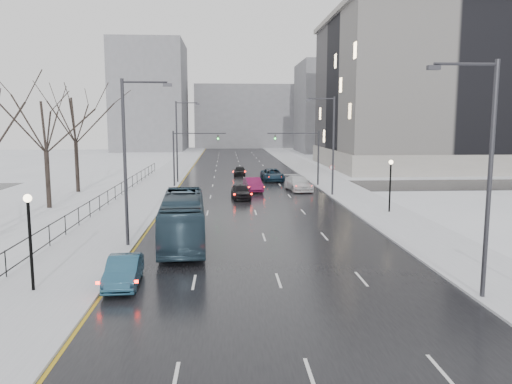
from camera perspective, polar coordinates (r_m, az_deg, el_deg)
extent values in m
cube|color=black|center=(70.21, -1.49, 1.90)|extent=(16.00, 150.00, 0.04)
cube|color=black|center=(58.31, -1.06, 0.64)|extent=(130.00, 10.00, 0.04)
cube|color=silver|center=(70.62, -10.03, 1.86)|extent=(5.00, 150.00, 0.16)
cube|color=silver|center=(71.35, 6.98, 1.99)|extent=(5.00, 150.00, 0.16)
cube|color=white|center=(72.32, -17.54, 1.74)|extent=(14.00, 150.00, 0.12)
cube|color=black|center=(41.59, -18.14, -0.82)|extent=(0.04, 70.00, 0.05)
cube|color=black|center=(41.75, -18.08, -2.18)|extent=(0.04, 70.00, 0.05)
cylinder|color=black|center=(41.68, -18.11, -1.64)|extent=(0.06, 0.06, 1.30)
cylinder|color=#2D2D33|center=(22.70, 25.13, 0.88)|extent=(0.20, 0.20, 10.00)
cylinder|color=#2D2D33|center=(22.08, 22.85, 13.33)|extent=(2.60, 0.12, 0.12)
cube|color=#2D2D33|center=(21.54, 19.64, 13.24)|extent=(0.50, 0.25, 0.18)
cylinder|color=#2D2D33|center=(51.00, 8.83, 5.10)|extent=(0.20, 0.20, 10.00)
cylinder|color=#2D2D33|center=(50.73, 7.49, 10.54)|extent=(2.60, 0.12, 0.12)
cube|color=#2D2D33|center=(50.50, 6.01, 10.40)|extent=(0.50, 0.25, 0.18)
cylinder|color=#2D2D33|center=(30.46, -14.75, 3.01)|extent=(0.20, 0.20, 10.00)
cylinder|color=#2D2D33|center=(30.21, -12.61, 12.16)|extent=(2.60, 0.12, 0.12)
cube|color=#2D2D33|center=(30.03, -10.09, 11.97)|extent=(0.50, 0.25, 0.18)
cylinder|color=#2D2D33|center=(62.10, -9.04, 5.61)|extent=(0.20, 0.20, 10.00)
cylinder|color=#2D2D33|center=(61.98, -7.92, 10.06)|extent=(2.60, 0.12, 0.12)
cube|color=#2D2D33|center=(61.89, -6.70, 9.95)|extent=(0.50, 0.25, 0.18)
cylinder|color=black|center=(23.98, -24.36, -5.62)|extent=(0.14, 0.14, 4.00)
sphere|color=#FFE5B2|center=(23.60, -24.65, -0.66)|extent=(0.36, 0.36, 0.36)
cylinder|color=black|center=(42.33, 15.07, 0.48)|extent=(0.14, 0.14, 4.00)
sphere|color=#FFE5B2|center=(42.12, 15.17, 3.31)|extent=(0.36, 0.36, 0.36)
cylinder|color=#2D2D33|center=(58.94, 7.13, 3.81)|extent=(0.20, 0.20, 6.50)
cylinder|color=#2D2D33|center=(58.32, 4.27, 6.71)|extent=(6.00, 0.12, 0.12)
imported|color=#2D2D33|center=(58.09, 2.20, 6.13)|extent=(0.15, 0.18, 0.90)
sphere|color=#19FF33|center=(57.94, 2.21, 6.13)|extent=(0.16, 0.16, 0.16)
cylinder|color=#2D2D33|center=(58.23, -9.37, 3.72)|extent=(0.20, 0.20, 6.50)
cylinder|color=#2D2D33|center=(57.86, -6.47, 6.67)|extent=(6.00, 0.12, 0.12)
imported|color=#2D2D33|center=(57.81, -4.36, 6.10)|extent=(0.15, 0.18, 0.90)
sphere|color=#19FF33|center=(57.66, -4.37, 6.10)|extent=(0.16, 0.16, 0.16)
cylinder|color=#2D2D33|center=(55.36, 8.68, 1.60)|extent=(0.06, 0.06, 2.50)
cylinder|color=white|center=(55.24, 8.70, 2.79)|extent=(0.60, 0.03, 0.60)
torus|color=#B20C0C|center=(55.24, 8.70, 2.79)|extent=(0.58, 0.06, 0.58)
cube|color=gray|center=(90.06, 21.43, 10.34)|extent=(40.00, 30.00, 24.00)
cube|color=gray|center=(91.52, 21.85, 18.11)|extent=(41.00, 31.00, 0.80)
cube|color=gray|center=(90.15, 21.09, 3.67)|extent=(40.60, 30.60, 3.00)
cube|color=slate|center=(128.48, 10.34, 9.46)|extent=(24.00, 20.00, 22.00)
cube|color=slate|center=(136.33, -11.96, 10.59)|extent=(18.00, 22.00, 28.00)
cube|color=slate|center=(149.91, -1.06, 8.60)|extent=(30.00, 18.00, 18.00)
imported|color=navy|center=(24.02, -14.89, -8.73)|extent=(1.62, 4.13, 1.34)
imported|color=#263B4A|center=(31.22, -8.36, -3.08)|extent=(3.19, 10.98, 3.02)
imported|color=black|center=(48.78, -1.76, 0.07)|extent=(2.03, 4.41, 1.47)
imported|color=maroon|center=(53.93, -0.33, 0.87)|extent=(2.11, 4.73, 1.51)
imported|color=#142B3D|center=(63.60, 1.89, 1.98)|extent=(2.88, 5.72, 1.55)
imported|color=silver|center=(54.79, 4.84, 1.00)|extent=(2.96, 5.78, 1.60)
imported|color=black|center=(69.78, -1.89, 2.42)|extent=(1.82, 4.00, 1.33)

